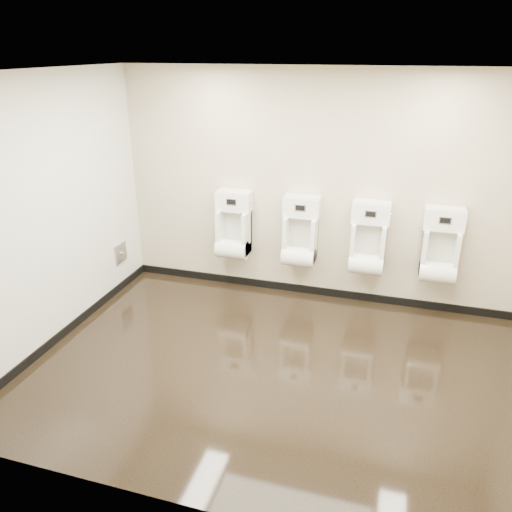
{
  "coord_description": "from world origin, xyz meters",
  "views": [
    {
      "loc": [
        0.93,
        -4.06,
        2.99
      ],
      "look_at": [
        -0.44,
        0.55,
        0.96
      ],
      "focal_mm": 35.0,
      "sensor_mm": 36.0,
      "label": 1
    }
  ],
  "objects_px": {
    "urinal_2": "(368,243)",
    "access_panel": "(121,253)",
    "urinal_0": "(233,230)",
    "urinal_3": "(440,251)",
    "urinal_1": "(300,236)"
  },
  "relations": [
    {
      "from": "urinal_1",
      "to": "urinal_2",
      "type": "bearing_deg",
      "value": 0.0
    },
    {
      "from": "access_panel",
      "to": "urinal_2",
      "type": "xyz_separation_m",
      "value": [
        3.12,
        0.4,
        0.33
      ]
    },
    {
      "from": "urinal_1",
      "to": "urinal_2",
      "type": "height_order",
      "value": "same"
    },
    {
      "from": "urinal_1",
      "to": "urinal_0",
      "type": "bearing_deg",
      "value": 180.0
    },
    {
      "from": "urinal_1",
      "to": "urinal_2",
      "type": "distance_m",
      "value": 0.82
    },
    {
      "from": "urinal_0",
      "to": "urinal_2",
      "type": "xyz_separation_m",
      "value": [
        1.69,
        0.0,
        0.0
      ]
    },
    {
      "from": "urinal_3",
      "to": "urinal_0",
      "type": "bearing_deg",
      "value": 180.0
    },
    {
      "from": "access_panel",
      "to": "urinal_0",
      "type": "xyz_separation_m",
      "value": [
        1.43,
        0.4,
        0.33
      ]
    },
    {
      "from": "urinal_0",
      "to": "urinal_3",
      "type": "height_order",
      "value": "same"
    },
    {
      "from": "urinal_2",
      "to": "access_panel",
      "type": "bearing_deg",
      "value": -172.7
    },
    {
      "from": "urinal_2",
      "to": "urinal_3",
      "type": "height_order",
      "value": "same"
    },
    {
      "from": "urinal_1",
      "to": "urinal_3",
      "type": "bearing_deg",
      "value": 0.0
    },
    {
      "from": "access_panel",
      "to": "urinal_1",
      "type": "xyz_separation_m",
      "value": [
        2.3,
        0.4,
        0.33
      ]
    },
    {
      "from": "urinal_1",
      "to": "access_panel",
      "type": "bearing_deg",
      "value": -170.13
    },
    {
      "from": "access_panel",
      "to": "urinal_1",
      "type": "bearing_deg",
      "value": 9.87
    }
  ]
}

